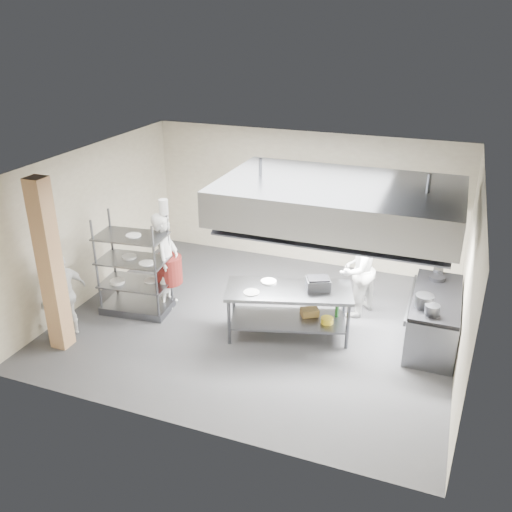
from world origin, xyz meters
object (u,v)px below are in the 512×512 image
at_px(pass_rack, 134,265).
at_px(chef_line, 356,269).
at_px(stockpot, 424,301).
at_px(chef_head, 166,260).
at_px(chef_plating, 64,295).
at_px(griddle, 318,284).
at_px(island, 288,312).
at_px(cooking_range, 434,319).

relative_size(pass_rack, chef_line, 1.04).
relative_size(chef_line, stockpot, 6.20).
relative_size(pass_rack, chef_head, 1.00).
bearing_deg(chef_plating, stockpot, 114.58).
bearing_deg(griddle, island, 175.48).
distance_m(island, griddle, 0.74).
xyz_separation_m(island, pass_rack, (-2.99, -0.19, 0.50)).
xyz_separation_m(island, chef_plating, (-3.66, -1.39, 0.35)).
bearing_deg(chef_line, pass_rack, -47.24).
bearing_deg(island, pass_rack, 167.03).
bearing_deg(pass_rack, chef_plating, -125.14).
height_order(island, stockpot, stockpot).
relative_size(chef_line, griddle, 4.56).
relative_size(chef_line, chef_plating, 1.15).
distance_m(island, cooking_range, 2.52).
bearing_deg(chef_plating, griddle, 120.11).
distance_m(pass_rack, stockpot, 5.24).
bearing_deg(chef_head, cooking_range, -99.39).
relative_size(island, pass_rack, 1.14).
distance_m(island, chef_plating, 3.93).
bearing_deg(island, griddle, 3.80).
bearing_deg(chef_plating, island, 120.16).
distance_m(chef_line, stockpot, 1.61).
height_order(cooking_range, stockpot, stockpot).
relative_size(pass_rack, stockpot, 6.42).
distance_m(chef_line, griddle, 1.12).
bearing_deg(pass_rack, cooking_range, 3.03).
height_order(chef_line, chef_plating, chef_line).
relative_size(island, cooking_range, 1.09).
xyz_separation_m(chef_plating, griddle, (4.12, 1.56, 0.20)).
bearing_deg(chef_head, chef_plating, 129.92).
relative_size(chef_head, stockpot, 6.43).
bearing_deg(pass_rack, griddle, -0.39).
xyz_separation_m(pass_rack, chef_plating, (-0.66, -1.20, -0.15)).
distance_m(chef_line, chef_plating, 5.27).
distance_m(island, chef_head, 2.59).
bearing_deg(griddle, pass_rack, 161.07).
bearing_deg(chef_head, stockpot, -105.05).
bearing_deg(stockpot, chef_plating, -164.78).
xyz_separation_m(chef_head, chef_line, (3.47, 0.96, -0.03)).
height_order(pass_rack, chef_plating, pass_rack).
relative_size(chef_plating, griddle, 3.97).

